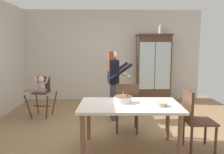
% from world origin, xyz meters
% --- Properties ---
extents(ground_plane, '(6.24, 6.24, 0.00)m').
position_xyz_m(ground_plane, '(0.00, 0.00, 0.00)').
color(ground_plane, '#93704C').
extents(wall_back, '(5.32, 0.06, 2.70)m').
position_xyz_m(wall_back, '(0.00, 2.63, 1.35)').
color(wall_back, beige).
rests_on(wall_back, ground_plane).
extents(china_cabinet, '(1.03, 0.48, 1.98)m').
position_xyz_m(china_cabinet, '(1.21, 2.37, 0.99)').
color(china_cabinet, '#4C3323').
rests_on(china_cabinet, ground_plane).
extents(ceramic_vase, '(0.13, 0.13, 0.27)m').
position_xyz_m(ceramic_vase, '(1.40, 2.37, 2.10)').
color(ceramic_vase, '#B2B7B2').
rests_on(ceramic_vase, china_cabinet).
extents(high_chair_with_toddler, '(0.66, 0.75, 0.95)m').
position_xyz_m(high_chair_with_toddler, '(-1.69, 0.87, 0.65)').
color(high_chair_with_toddler, '#4C3323').
rests_on(high_chair_with_toddler, ground_plane).
extents(adult_person, '(0.55, 0.54, 1.53)m').
position_xyz_m(adult_person, '(-0.03, 0.62, 0.97)').
color(adult_person, '#47474C').
rests_on(adult_person, ground_plane).
extents(dining_table, '(1.60, 0.99, 0.74)m').
position_xyz_m(dining_table, '(0.17, -0.88, 0.65)').
color(dining_table, silver).
rests_on(dining_table, ground_plane).
extents(birthday_cake, '(0.28, 0.28, 0.19)m').
position_xyz_m(birthday_cake, '(0.08, -0.78, 0.79)').
color(birthday_cake, white).
rests_on(birthday_cake, dining_table).
extents(serving_bowl, '(0.18, 0.18, 0.05)m').
position_xyz_m(serving_bowl, '(0.64, -1.00, 0.77)').
color(serving_bowl, '#C6AD93').
rests_on(serving_bowl, dining_table).
extents(dining_chair_far_side, '(0.47, 0.47, 0.96)m').
position_xyz_m(dining_chair_far_side, '(0.20, -0.19, 0.56)').
color(dining_chair_far_side, '#4C3323').
rests_on(dining_chair_far_side, ground_plane).
extents(dining_chair_right_end, '(0.44, 0.44, 0.96)m').
position_xyz_m(dining_chair_right_end, '(1.18, -0.92, 0.56)').
color(dining_chair_right_end, '#4C3323').
rests_on(dining_chair_right_end, ground_plane).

